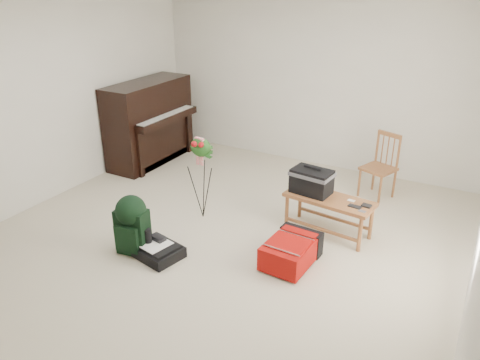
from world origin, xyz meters
The scene contains 11 objects.
floor centered at (0.00, 0.00, 0.00)m, with size 5.00×5.50×0.01m, color beige.
ceiling centered at (0.00, 0.00, 2.50)m, with size 5.00×5.50×0.01m, color white.
wall_back centered at (0.00, 2.75, 1.25)m, with size 5.00×0.04×2.50m, color silver.
wall_left centered at (-2.50, 0.00, 1.25)m, with size 0.04×5.50×2.50m, color silver.
piano centered at (-2.19, 1.60, 0.60)m, with size 0.71×1.50×1.25m.
bench centered at (0.83, 0.78, 0.54)m, with size 1.02×0.50×0.76m.
dining_chair centered at (1.23, 2.02, 0.42)m, with size 0.48×0.48×0.86m.
red_suitcase centered at (0.87, 0.05, 0.14)m, with size 0.46×0.66×0.27m.
black_duffel centered at (-0.39, -0.55, 0.07)m, with size 0.55×0.47×0.20m.
green_backpack centered at (-0.66, -0.61, 0.36)m, with size 0.35×0.33×0.65m.
flower_stand centered at (-0.46, 0.41, 0.51)m, with size 0.38×0.38×1.04m.
Camera 1 is at (2.38, -3.77, 2.72)m, focal length 35.00 mm.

